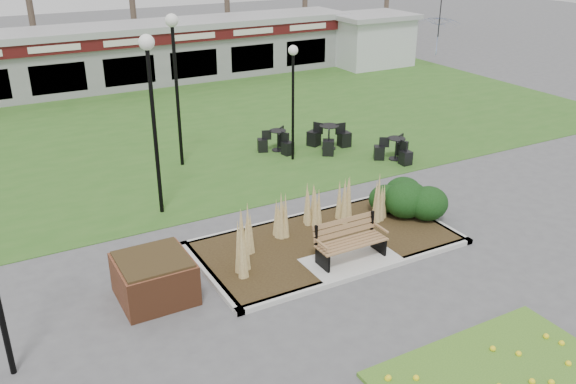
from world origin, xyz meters
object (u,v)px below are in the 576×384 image
food_pavilion (120,55)px  bistro_set_c (278,144)px  service_hut (371,39)px  brick_planter (154,278)px  lamp_post_far_right (293,78)px  lamp_post_mid_right (174,58)px  bistro_set_b (396,152)px  lamp_post_near_right (151,87)px  park_bench (349,240)px  patio_umbrella (438,36)px  bistro_set_d (329,141)px

food_pavilion → bistro_set_c: bearing=-79.8°
food_pavilion → service_hut: food_pavilion is taller
brick_planter → lamp_post_far_right: bearing=41.4°
lamp_post_mid_right → bistro_set_b: bearing=-25.0°
lamp_post_near_right → bistro_set_b: 8.80m
brick_planter → lamp_post_far_right: lamp_post_far_right is taller
brick_planter → food_pavilion: size_ratio=0.06×
food_pavilion → bistro_set_c: (2.17, -12.13, -1.21)m
lamp_post_near_right → lamp_post_mid_right: (1.73, 3.16, 0.02)m
park_bench → lamp_post_mid_right: (-1.23, 7.90, 2.94)m
lamp_post_near_right → lamp_post_far_right: 5.53m
service_hut → bistro_set_c: service_hut is taller
lamp_post_mid_right → bistro_set_c: size_ratio=3.56×
park_bench → food_pavilion: size_ratio=0.07×
lamp_post_near_right → patio_umbrella: size_ratio=1.62×
bistro_set_b → bistro_set_d: size_ratio=0.88×
lamp_post_mid_right → lamp_post_near_right: bearing=-118.7°
lamp_post_mid_right → bistro_set_c: lamp_post_mid_right is taller
park_bench → bistro_set_c: 7.90m
food_pavilion → lamp_post_far_right: bearing=-80.5°
park_bench → bistro_set_b: bearing=43.2°
lamp_post_near_right → park_bench: bearing=-58.0°
lamp_post_mid_right → bistro_set_d: 6.08m
food_pavilion → service_hut: (13.50, -1.96, -0.03)m
service_hut → patio_umbrella: patio_umbrella is taller
park_bench → bistro_set_c: (2.17, 7.59, -0.32)m
bistro_set_d → brick_planter: bearing=-143.3°
service_hut → bistro_set_c: size_ratio=3.24×
brick_planter → lamp_post_mid_right: 8.40m
bistro_set_c → bistro_set_d: bearing=-23.1°
brick_planter → service_hut: 24.71m
brick_planter → bistro_set_b: (9.62, 4.15, -0.21)m
brick_planter → lamp_post_near_right: lamp_post_near_right is taller
food_pavilion → lamp_post_far_right: size_ratio=6.44×
brick_planter → bistro_set_c: size_ratio=1.10×
lamp_post_near_right → lamp_post_far_right: bearing=19.6°
service_hut → lamp_post_far_right: 15.95m
park_bench → lamp_post_mid_right: lamp_post_mid_right is taller
park_bench → service_hut: size_ratio=0.39×
bistro_set_c → service_hut: bearing=41.9°
bistro_set_d → food_pavilion: bearing=106.6°
lamp_post_near_right → bistro_set_c: lamp_post_near_right is taller
park_bench → patio_umbrella: size_ratio=0.57×
bistro_set_c → lamp_post_near_right: bearing=-151.0°
lamp_post_near_right → bistro_set_c: bearing=29.0°
bistro_set_c → patio_umbrella: (13.83, 7.56, 1.54)m
lamp_post_near_right → bistro_set_d: (6.79, 2.14, -3.21)m
lamp_post_near_right → bistro_set_b: (8.18, 0.16, -3.24)m
park_bench → bistro_set_c: park_bench is taller
brick_planter → bistro_set_d: bearing=36.7°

